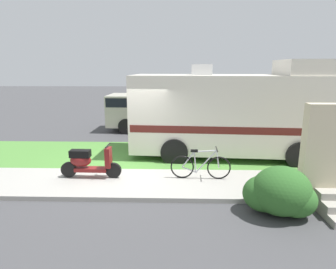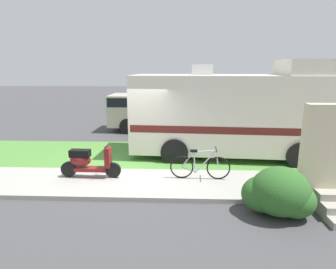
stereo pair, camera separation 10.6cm
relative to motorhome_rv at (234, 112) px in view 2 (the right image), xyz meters
name	(u,v)px [view 2 (the right image)]	position (x,y,z in m)	size (l,w,h in m)	color
ground_plane	(127,170)	(-3.53, -1.56, -1.62)	(80.00, 80.00, 0.00)	#424244
sidewalk	(120,183)	(-3.53, -2.76, -1.56)	(24.00, 2.00, 0.12)	#9E9B93
grass_strip	(135,155)	(-3.53, -0.06, -1.58)	(24.00, 3.40, 0.08)	#4C8438
motorhome_rv	(234,112)	(0.00, 0.00, 0.00)	(6.94, 2.82, 3.41)	silver
scooter	(88,162)	(-4.46, -2.47, -1.05)	(1.72, 0.50, 0.97)	black
bicycle	(200,166)	(-1.31, -2.47, -1.13)	(1.68, 0.52, 0.88)	black
pickup_truck_near	(151,112)	(-3.34, 4.38, -0.66)	(5.41, 2.22, 1.82)	#B7B29E
bush_by_porch	(279,194)	(0.26, -4.25, -1.11)	(1.52, 1.14, 1.08)	#2D6026
bottle_green	(311,183)	(1.55, -2.95, -1.40)	(0.07, 0.07, 0.25)	brown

